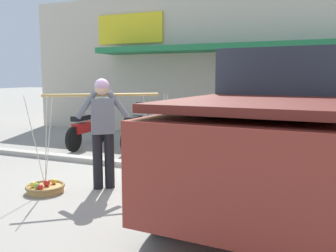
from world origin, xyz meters
name	(u,v)px	position (x,y,z in m)	size (l,w,h in m)	color
ground_plane	(141,179)	(0.00, 0.00, 0.00)	(90.00, 90.00, 0.00)	gray
sidewalk_curb	(158,167)	(0.00, 0.70, 0.05)	(20.00, 0.24, 0.10)	#AEA89C
fruit_vendor	(103,126)	(-0.30, -0.65, 0.98)	(1.41, 1.10, 1.70)	black
fruit_basket_left_side	(158,179)	(0.39, -0.12, 0.08)	(0.58, 0.58, 1.45)	#B2894C
fruit_basket_right_side	(45,187)	(-0.99, -1.19, 0.08)	(0.58, 0.58, 1.45)	#B2894C
motorcycle_nearest_shop	(87,129)	(-2.54, 2.06, 0.45)	(0.54, 1.82, 1.09)	black
motorcycle_second_in_row	(138,130)	(-1.29, 2.37, 0.45)	(0.54, 1.82, 1.09)	black
motorcycle_third_in_row	(183,133)	(-0.10, 2.31, 0.45)	(0.65, 1.78, 1.09)	black
parked_truck	(282,128)	(2.28, -0.21, 1.03)	(2.38, 4.81, 2.10)	maroon
storefront_building	(241,66)	(0.12, 7.33, 2.10)	(13.00, 6.00, 4.20)	beige
wooden_crate	(242,153)	(1.31, 2.03, 0.16)	(0.44, 0.36, 0.32)	olive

